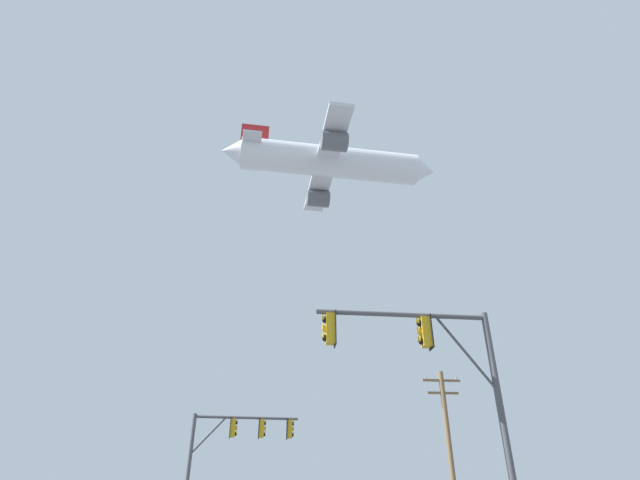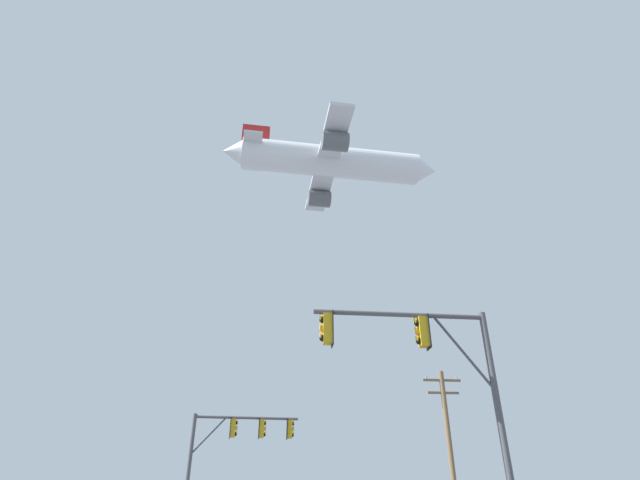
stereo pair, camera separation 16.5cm
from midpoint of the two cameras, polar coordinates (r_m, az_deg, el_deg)
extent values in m
cylinder|color=#4C4C51|center=(15.11, 20.75, -20.16)|extent=(0.20, 0.20, 6.67)
cylinder|color=#4C4C51|center=(14.93, 9.41, -8.79)|extent=(5.26, 0.26, 0.15)
cylinder|color=#4C4C51|center=(15.19, 16.63, -12.67)|extent=(1.64, 0.11, 2.23)
cube|color=gold|center=(14.33, 0.89, -10.54)|extent=(0.27, 0.33, 0.90)
cylinder|color=gold|center=(14.50, 0.88, -8.63)|extent=(0.05, 0.05, 0.12)
cube|color=black|center=(14.35, 1.46, -10.56)|extent=(0.03, 0.46, 1.04)
sphere|color=black|center=(14.41, 0.30, -9.51)|extent=(0.20, 0.20, 0.20)
cylinder|color=gold|center=(14.42, 0.04, -9.27)|extent=(0.04, 0.21, 0.21)
sphere|color=orange|center=(14.32, 0.31, -10.56)|extent=(0.20, 0.20, 0.20)
cylinder|color=gold|center=(14.33, 0.04, -10.33)|extent=(0.04, 0.21, 0.21)
sphere|color=black|center=(14.23, 0.31, -11.63)|extent=(0.20, 0.20, 0.20)
cylinder|color=gold|center=(14.24, 0.04, -11.39)|extent=(0.04, 0.21, 0.21)
cube|color=gold|center=(14.96, 12.15, -10.70)|extent=(0.27, 0.33, 0.90)
cylinder|color=gold|center=(15.12, 11.95, -8.86)|extent=(0.05, 0.05, 0.12)
cube|color=black|center=(15.00, 12.67, -10.69)|extent=(0.03, 0.46, 1.04)
sphere|color=black|center=(15.00, 11.51, -9.72)|extent=(0.20, 0.20, 0.20)
cylinder|color=gold|center=(15.00, 11.24, -9.50)|extent=(0.04, 0.21, 0.21)
sphere|color=orange|center=(14.91, 11.61, -10.73)|extent=(0.20, 0.20, 0.20)
cylinder|color=gold|center=(14.91, 11.35, -10.52)|extent=(0.04, 0.21, 0.21)
sphere|color=black|center=(14.83, 11.72, -11.76)|extent=(0.20, 0.20, 0.20)
cylinder|color=gold|center=(14.83, 11.45, -11.54)|extent=(0.04, 0.21, 0.21)
cylinder|color=#4C4C51|center=(27.17, -15.64, -25.18)|extent=(0.20, 0.20, 5.62)
cylinder|color=#4C4C51|center=(27.32, -8.87, -20.21)|extent=(5.42, 0.51, 0.15)
cylinder|color=#4C4C51|center=(27.25, -13.31, -21.73)|extent=(1.69, 0.19, 1.87)
cube|color=gold|center=(27.36, -3.84, -21.59)|extent=(0.28, 0.34, 0.90)
cylinder|color=gold|center=(27.43, -3.81, -20.53)|extent=(0.05, 0.05, 0.12)
cube|color=black|center=(27.35, -4.16, -21.57)|extent=(0.05, 0.46, 1.04)
sphere|color=black|center=(27.41, -3.50, -21.04)|extent=(0.20, 0.20, 0.20)
cylinder|color=gold|center=(27.43, -3.35, -20.92)|extent=(0.05, 0.21, 0.21)
sphere|color=orange|center=(27.38, -3.52, -21.62)|extent=(0.20, 0.20, 0.20)
cylinder|color=gold|center=(27.39, -3.37, -21.50)|extent=(0.05, 0.21, 0.21)
sphere|color=black|center=(27.34, -3.54, -22.20)|extent=(0.20, 0.20, 0.20)
cylinder|color=gold|center=(27.36, -3.39, -22.08)|extent=(0.05, 0.21, 0.21)
cube|color=gold|center=(27.27, -7.19, -21.41)|extent=(0.28, 0.34, 0.90)
cylinder|color=gold|center=(27.34, -7.12, -20.36)|extent=(0.05, 0.05, 0.12)
cube|color=black|center=(27.26, -7.51, -21.39)|extent=(0.05, 0.46, 1.04)
sphere|color=black|center=(27.31, -6.83, -20.87)|extent=(0.20, 0.20, 0.20)
cylinder|color=gold|center=(27.32, -6.68, -20.76)|extent=(0.05, 0.21, 0.21)
sphere|color=orange|center=(27.27, -6.87, -21.45)|extent=(0.20, 0.20, 0.20)
cylinder|color=gold|center=(27.28, -6.71, -21.34)|extent=(0.05, 0.21, 0.21)
sphere|color=black|center=(27.24, -6.90, -22.04)|extent=(0.20, 0.20, 0.20)
cylinder|color=gold|center=(27.25, -6.75, -21.92)|extent=(0.05, 0.21, 0.21)
cube|color=gold|center=(27.25, -10.54, -21.17)|extent=(0.28, 0.34, 0.90)
cylinder|color=gold|center=(27.32, -10.44, -20.12)|extent=(0.05, 0.05, 0.12)
cube|color=black|center=(27.26, -10.86, -21.15)|extent=(0.05, 0.46, 1.04)
sphere|color=black|center=(27.29, -10.17, -20.64)|extent=(0.20, 0.20, 0.20)
cylinder|color=gold|center=(27.30, -10.01, -20.53)|extent=(0.05, 0.21, 0.21)
sphere|color=orange|center=(27.25, -10.22, -21.22)|extent=(0.20, 0.20, 0.20)
cylinder|color=gold|center=(27.26, -10.06, -21.11)|extent=(0.05, 0.21, 0.21)
sphere|color=black|center=(27.22, -10.27, -21.80)|extent=(0.20, 0.20, 0.20)
cylinder|color=gold|center=(27.22, -10.12, -21.69)|extent=(0.05, 0.21, 0.21)
cylinder|color=brown|center=(28.90, 15.02, -22.86)|extent=(0.28, 0.28, 8.18)
cube|color=brown|center=(29.44, 14.11, -15.94)|extent=(2.20, 0.12, 0.12)
cube|color=brown|center=(29.30, 14.28, -17.27)|extent=(1.80, 0.12, 0.12)
cylinder|color=gray|center=(29.19, 12.34, -15.78)|extent=(0.10, 0.10, 0.18)
cylinder|color=gray|center=(29.77, 15.79, -15.63)|extent=(0.10, 0.10, 0.18)
cylinder|color=white|center=(57.67, 1.14, 9.33)|extent=(21.24, 5.23, 3.74)
cone|color=white|center=(60.47, 12.21, 8.03)|extent=(2.82, 3.72, 3.55)
cone|color=white|center=(57.15, -10.54, 10.33)|extent=(2.56, 3.34, 3.18)
cube|color=silver|center=(57.24, 0.56, 8.95)|extent=(3.98, 19.99, 0.42)
cylinder|color=#595B60|center=(61.03, -0.31, 4.95)|extent=(2.95, 2.30, 2.10)
cylinder|color=#595B60|center=(52.30, 1.61, 11.67)|extent=(2.95, 2.30, 2.10)
cube|color=#B21E1E|center=(58.41, -7.90, 11.75)|extent=(3.28, 0.51, 4.44)
cube|color=silver|center=(57.29, -8.26, 10.44)|extent=(2.60, 7.14, 0.23)
camera|label=1|loc=(0.08, -90.16, 0.09)|focal=26.83mm
camera|label=2|loc=(0.08, 89.84, -0.09)|focal=26.83mm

